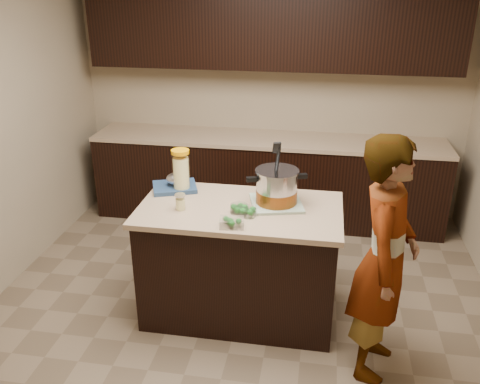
% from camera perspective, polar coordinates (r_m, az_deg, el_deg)
% --- Properties ---
extents(ground_plane, '(4.00, 4.00, 0.00)m').
position_cam_1_polar(ground_plane, '(4.11, 0.00, -13.15)').
color(ground_plane, brown).
rests_on(ground_plane, ground).
extents(room_shell, '(4.04, 4.04, 2.72)m').
position_cam_1_polar(room_shell, '(3.38, 0.00, 10.86)').
color(room_shell, tan).
rests_on(room_shell, ground).
extents(back_cabinets, '(3.60, 0.63, 2.33)m').
position_cam_1_polar(back_cabinets, '(5.25, 3.19, 6.66)').
color(back_cabinets, black).
rests_on(back_cabinets, ground).
extents(island, '(1.46, 0.81, 0.90)m').
position_cam_1_polar(island, '(3.86, 0.00, -7.75)').
color(island, black).
rests_on(island, ground).
extents(dish_towel, '(0.44, 0.44, 0.02)m').
position_cam_1_polar(dish_towel, '(3.70, 4.09, -1.25)').
color(dish_towel, '#4E7450').
rests_on(dish_towel, island).
extents(stock_pot, '(0.43, 0.40, 0.45)m').
position_cam_1_polar(stock_pot, '(3.65, 4.14, 0.38)').
color(stock_pot, '#B7B7BC').
rests_on(stock_pot, dish_towel).
extents(lemonade_pitcher, '(0.16, 0.16, 0.33)m').
position_cam_1_polar(lemonade_pitcher, '(3.88, -6.63, 2.17)').
color(lemonade_pitcher, '#F2E894').
rests_on(lemonade_pitcher, island).
extents(mason_jar, '(0.10, 0.10, 0.12)m').
position_cam_1_polar(mason_jar, '(3.62, -6.72, -1.16)').
color(mason_jar, '#F2E894').
rests_on(mason_jar, island).
extents(broccoli_tub_left, '(0.15, 0.15, 0.06)m').
position_cam_1_polar(broccoli_tub_left, '(3.51, 0.88, -2.28)').
color(broccoli_tub_left, silver).
rests_on(broccoli_tub_left, island).
extents(broccoli_tub_right, '(0.17, 0.17, 0.06)m').
position_cam_1_polar(broccoli_tub_right, '(3.56, -0.09, -1.93)').
color(broccoli_tub_right, silver).
rests_on(broccoli_tub_right, island).
extents(broccoli_tub_rect, '(0.17, 0.14, 0.06)m').
position_cam_1_polar(broccoli_tub_rect, '(3.37, -0.93, -3.50)').
color(broccoli_tub_rect, silver).
rests_on(broccoli_tub_rect, island).
extents(blue_tray, '(0.40, 0.36, 0.12)m').
position_cam_1_polar(blue_tray, '(3.97, -7.24, 0.90)').
color(blue_tray, navy).
rests_on(blue_tray, island).
extents(person, '(0.51, 0.66, 1.63)m').
position_cam_1_polar(person, '(3.30, 15.89, -7.38)').
color(person, gray).
rests_on(person, ground).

